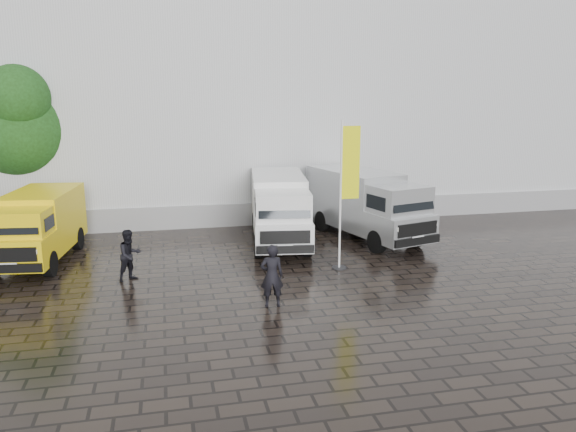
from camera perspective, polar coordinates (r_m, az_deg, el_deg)
The scene contains 11 objects.
ground at distance 17.88m, azimuth 2.81°, elevation -6.60°, with size 120.00×120.00×0.00m, color black.
exhibition_hall at distance 32.94m, azimuth -1.13°, elevation 12.78°, with size 44.00×16.00×12.00m, color silver.
hall_plinth at distance 25.66m, azimuth 2.47°, elevation 0.47°, with size 44.00×0.15×1.00m, color gray.
van_yellow at distance 21.34m, azimuth -24.13°, elevation -1.18°, with size 2.00×5.20×2.40m, color yellow, non-canonical shape.
van_white at distance 21.90m, azimuth -0.89°, elevation 0.55°, with size 2.02×6.05×2.62m, color white, non-canonical shape.
van_silver at distance 22.87m, azimuth 7.96°, elevation 1.03°, with size 2.07×6.21×2.69m, color silver, non-canonical shape.
flagpole at distance 18.57m, azimuth 5.92°, elevation 2.92°, with size 0.88×0.50×4.98m.
tree at distance 26.00m, azimuth -25.89°, elevation 8.53°, with size 4.00×4.08×7.17m.
wheelie_bin at distance 26.58m, azimuth 11.92°, elevation 0.73°, with size 0.65×0.65×1.08m, color black.
person_front at distance 15.56m, azimuth -1.66°, elevation -6.08°, with size 0.65×0.43×1.78m, color black.
person_tent at distance 18.38m, azimuth -15.77°, elevation -3.85°, with size 0.80×0.62×1.64m, color black.
Camera 1 is at (-4.50, -16.29, 5.85)m, focal length 35.00 mm.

